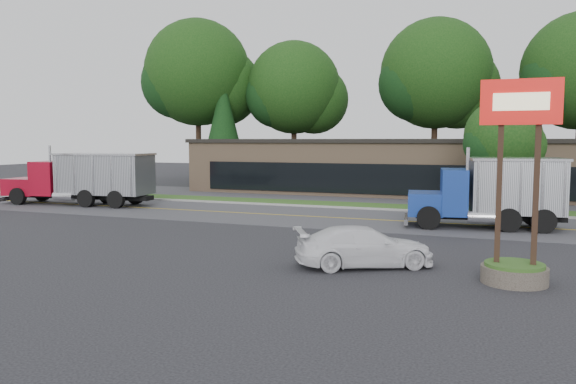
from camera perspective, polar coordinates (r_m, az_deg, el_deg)
name	(u,v)px	position (r m, az deg, el deg)	size (l,w,h in m)	color
ground	(233,245)	(22.85, -5.61, -5.35)	(140.00, 140.00, 0.00)	#39393F
road	(306,216)	(31.05, 1.84, -2.50)	(60.00, 8.00, 0.02)	#525256
center_line	(306,216)	(31.05, 1.84, -2.50)	(60.00, 0.12, 0.01)	gold
curb	(328,208)	(35.02, 4.10, -1.62)	(60.00, 0.30, 0.12)	#9E9E99
grass_verge	(336,205)	(36.73, 4.92, -1.30)	(60.00, 3.40, 0.03)	#29501B
far_parking	(355,197)	(41.53, 6.83, -0.56)	(60.00, 7.00, 0.02)	#525256
strip_mall	(397,167)	(46.82, 11.03, 2.49)	(32.00, 12.00, 4.00)	#A18062
bilo_sign	(516,215)	(17.71, 22.19, -2.19)	(2.20, 1.90, 5.95)	#6B6054
tree_far_a	(200,78)	(60.51, -8.94, 11.38)	(11.74, 11.05, 16.74)	#382619
tree_far_b	(296,92)	(57.94, 0.80, 10.11)	(9.96, 9.38, 14.21)	#382619
tree_far_c	(438,79)	(54.81, 14.96, 11.02)	(10.82, 10.18, 15.43)	#382619
evergreen_left	(223,124)	(56.48, -6.58, 6.88)	(4.65, 4.65, 10.56)	#382619
tree_verge	(504,140)	(35.12, 21.05, 4.93)	(4.63, 4.36, 6.61)	#382619
dump_truck_red	(86,177)	(38.57, -19.84, 1.42)	(10.41, 3.53, 3.36)	black
dump_truck_blue	(494,191)	(28.47, 20.16, 0.11)	(7.36, 3.59, 3.36)	black
rally_car	(364,246)	(18.97, 7.74, -5.51)	(1.88, 4.62, 1.34)	white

